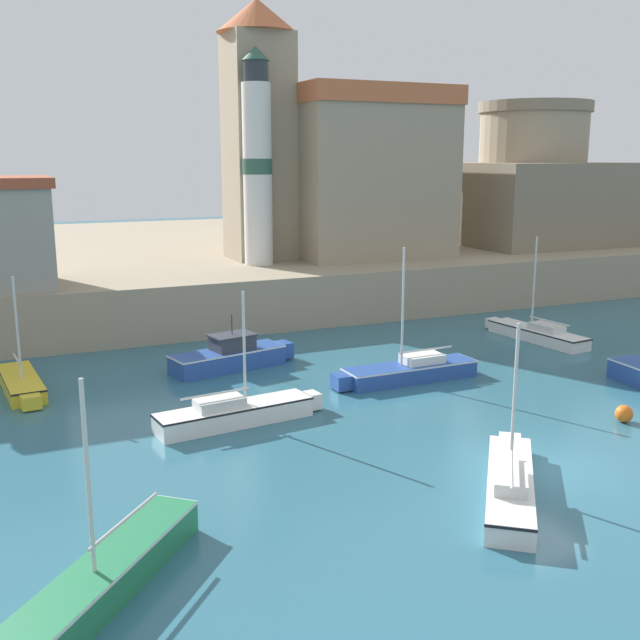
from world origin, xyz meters
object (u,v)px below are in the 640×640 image
sailboat_white_2 (536,333)px  sailboat_yellow_6 (21,383)px  sailboat_white_3 (510,482)px  motorboat_blue_7 (231,356)px  lighthouse (257,162)px  church (333,165)px  fortress (530,191)px  mooring_buoy (624,414)px  sailboat_green_5 (105,577)px  sailboat_white_1 (237,412)px  sailboat_blue_4 (408,370)px

sailboat_white_2 → sailboat_yellow_6: size_ratio=1.18×
sailboat_white_3 → motorboat_blue_7: (-3.23, 15.65, 0.18)m
sailboat_white_2 → sailboat_yellow_6: (-24.85, 1.61, -0.05)m
sailboat_white_2 → lighthouse: lighthouse is taller
motorboat_blue_7 → church: (12.44, 15.99, 8.18)m
sailboat_yellow_6 → fortress: (38.22, 15.75, 6.39)m
fortress → mooring_buoy: bearing=-123.3°
sailboat_yellow_6 → motorboat_blue_7: 8.82m
sailboat_yellow_6 → church: bearing=36.6°
sailboat_white_3 → mooring_buoy: size_ratio=9.36×
sailboat_green_5 → mooring_buoy: bearing=11.0°
motorboat_blue_7 → lighthouse: 15.24m
sailboat_white_3 → sailboat_green_5: 11.12m
mooring_buoy → church: bearing=86.6°
sailboat_white_1 → sailboat_green_5: 10.84m
lighthouse → church: bearing=32.8°
sailboat_white_1 → sailboat_white_3: 10.12m
sailboat_white_2 → sailboat_yellow_6: sailboat_white_2 is taller
sailboat_yellow_6 → sailboat_white_2: bearing=-3.7°
sailboat_white_2 → lighthouse: (-10.63, 12.86, 8.64)m
sailboat_white_3 → sailboat_blue_4: 11.20m
sailboat_blue_4 → motorboat_blue_7: (-6.31, 4.88, 0.14)m
sailboat_yellow_6 → motorboat_blue_7: (8.81, -0.21, 0.23)m
sailboat_white_2 → church: bearing=101.7°
sailboat_white_2 → fortress: fortress is taller
sailboat_white_3 → lighthouse: size_ratio=0.46×
fortress → sailboat_blue_4: bearing=-137.9°
sailboat_yellow_6 → mooring_buoy: bearing=-32.9°
sailboat_blue_4 → sailboat_green_5: 18.08m
fortress → church: bearing=179.9°
sailboat_yellow_6 → sailboat_white_1: bearing=-46.5°
sailboat_blue_4 → church: (6.12, 20.88, 8.32)m
mooring_buoy → lighthouse: bearing=102.6°
sailboat_yellow_6 → lighthouse: 20.11m
sailboat_white_3 → sailboat_blue_4: sailboat_blue_4 is taller
sailboat_white_2 → sailboat_white_3: bearing=-132.0°
sailboat_yellow_6 → church: size_ratio=0.35×
mooring_buoy → fortress: (18.65, 28.42, 6.43)m
sailboat_white_1 → fortress: size_ratio=0.44×
sailboat_yellow_6 → mooring_buoy: size_ratio=8.82×
sailboat_white_3 → fortress: fortress is taller
sailboat_white_3 → mooring_buoy: 8.17m
motorboat_blue_7 → mooring_buoy: size_ratio=9.65×
sailboat_white_1 → sailboat_green_5: (-5.89, -9.10, 0.01)m
sailboat_white_1 → motorboat_blue_7: (1.99, 6.98, 0.14)m
sailboat_white_1 → mooring_buoy: 13.88m
sailboat_white_1 → sailboat_white_3: bearing=-58.9°
motorboat_blue_7 → church: 21.85m
sailboat_white_3 → mooring_buoy: bearing=22.9°
mooring_buoy → church: size_ratio=0.04×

